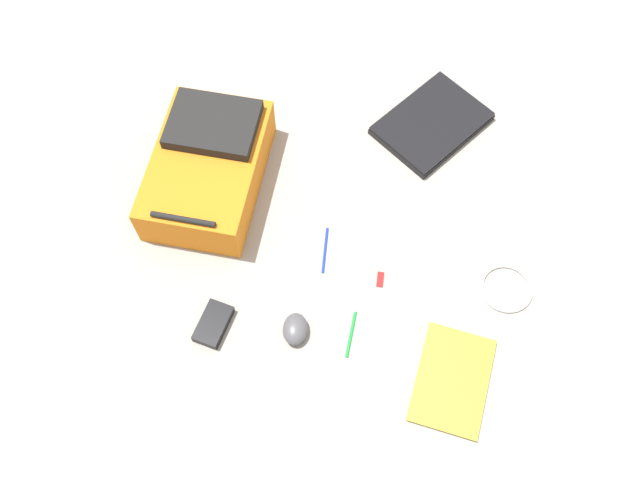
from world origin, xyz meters
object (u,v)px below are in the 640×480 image
pen_black (325,250)px  pen_blue (351,334)px  laptop (432,123)px  power_brick (213,324)px  book_manual (452,380)px  cable_coil (506,288)px  usb_stick (380,279)px  backpack (208,166)px  computer_mouse (295,329)px

pen_black → pen_blue: size_ratio=1.10×
laptop → power_brick: size_ratio=3.31×
book_manual → pen_blue: (0.27, -0.11, -0.00)m
laptop → book_manual: laptop is taller
book_manual → cable_coil: 0.31m
book_manual → pen_black: book_manual is taller
laptop → usb_stick: size_ratio=8.81×
cable_coil → pen_black: bearing=-9.9°
usb_stick → cable_coil: bearing=178.9°
backpack → laptop: 0.71m
computer_mouse → cable_coil: 0.60m
computer_mouse → pen_blue: 0.15m
pen_black → usb_stick: 0.18m
pen_blue → usb_stick: pen_blue is taller
pen_black → backpack: bearing=-31.3°
book_manual → usb_stick: 0.34m
laptop → pen_black: size_ratio=2.81×
laptop → usb_stick: (0.15, 0.54, -0.01)m
power_brick → usb_stick: bearing=-160.0°
backpack → book_manual: backpack is taller
pen_black → pen_blue: same height
cable_coil → book_manual: bearing=59.5°
computer_mouse → usb_stick: bearing=-144.5°
cable_coil → pen_blue: 0.45m
cable_coil → pen_blue: (0.43, 0.16, -0.00)m
book_manual → laptop: bearing=-87.1°
laptop → pen_black: (0.31, 0.46, -0.01)m
backpack → cable_coil: bearing=160.6°
laptop → backpack: bearing=19.8°
backpack → laptop: (-0.67, -0.24, -0.06)m
backpack → cable_coil: backpack is taller
laptop → computer_mouse: bearing=61.8°
computer_mouse → cable_coil: size_ratio=0.61×
laptop → pen_black: 0.55m
computer_mouse → pen_black: (-0.07, -0.25, -0.02)m
pen_blue → laptop: bearing=-107.8°
pen_black → pen_blue: 0.26m
computer_mouse → book_manual: bearing=164.4°
backpack → pen_blue: size_ratio=3.77×
laptop → pen_black: laptop is taller
cable_coil → power_brick: 0.81m
backpack → power_brick: size_ratio=4.05×
book_manual → usb_stick: book_manual is taller
book_manual → computer_mouse: size_ratio=3.41×
pen_black → pen_blue: (-0.08, 0.25, 0.00)m
book_manual → power_brick: power_brick is taller
cable_coil → pen_blue: size_ratio=1.13×
power_brick → cable_coil: bearing=-169.0°
backpack → pen_blue: bearing=133.4°
laptop → cable_coil: 0.58m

